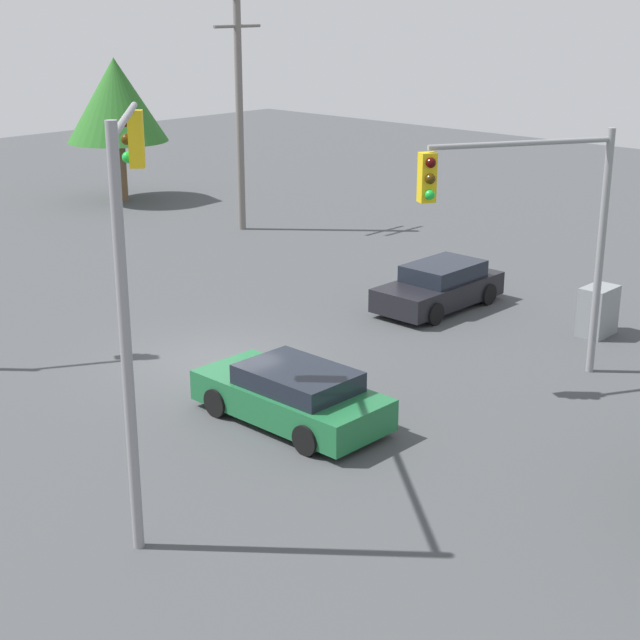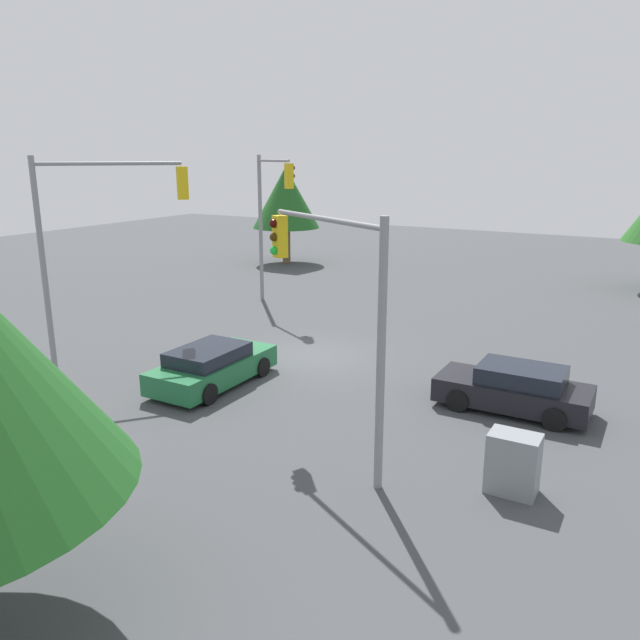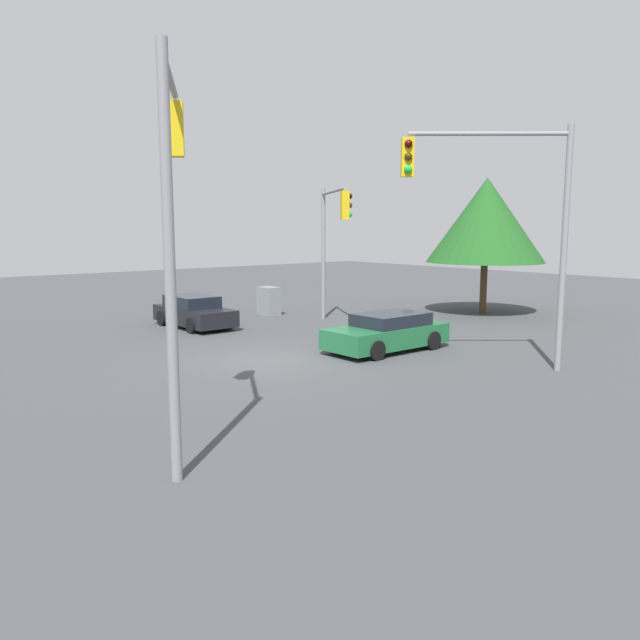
# 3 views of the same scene
# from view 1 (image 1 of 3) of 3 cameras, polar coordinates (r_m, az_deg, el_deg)

# --- Properties ---
(ground_plane) EXTENTS (80.00, 80.00, 0.00)m
(ground_plane) POSITION_cam_1_polar(r_m,az_deg,el_deg) (24.19, -6.11, -2.37)
(ground_plane) COLOR #424447
(sedan_green) EXTENTS (1.98, 4.30, 1.25)m
(sedan_green) POSITION_cam_1_polar(r_m,az_deg,el_deg) (20.45, -1.64, -4.38)
(sedan_green) COLOR #1E6638
(sedan_green) RESTS_ON ground_plane
(sedan_dark) EXTENTS (4.10, 1.87, 1.30)m
(sedan_dark) POSITION_cam_1_polar(r_m,az_deg,el_deg) (28.14, 6.97, 1.94)
(sedan_dark) COLOR black
(sedan_dark) RESTS_ON ground_plane
(traffic_signal_cross) EXTENTS (3.17, 3.68, 6.85)m
(traffic_signal_cross) POSITION_cam_1_polar(r_m,az_deg,el_deg) (16.44, -11.08, 4.65)
(traffic_signal_cross) COLOR gray
(traffic_signal_cross) RESTS_ON ground_plane
(traffic_signal_aux) EXTENTS (4.10, 2.45, 5.75)m
(traffic_signal_aux) POSITION_cam_1_polar(r_m,az_deg,el_deg) (22.20, 12.16, 6.21)
(traffic_signal_aux) COLOR gray
(traffic_signal_aux) RESTS_ON ground_plane
(utility_pole_tall) EXTENTS (2.20, 0.28, 9.07)m
(utility_pole_tall) POSITION_cam_1_polar(r_m,az_deg,el_deg) (37.10, -4.73, 12.57)
(utility_pole_tall) COLOR slate
(utility_pole_tall) RESTS_ON ground_plane
(electrical_cabinet) EXTENTS (1.03, 0.69, 1.31)m
(electrical_cabinet) POSITION_cam_1_polar(r_m,az_deg,el_deg) (26.70, 15.87, 0.51)
(electrical_cabinet) COLOR gray
(electrical_cabinet) RESTS_ON ground_plane
(tree_corner) EXTENTS (4.29, 4.29, 6.06)m
(tree_corner) POSITION_cam_1_polar(r_m,az_deg,el_deg) (43.46, -11.79, 12.39)
(tree_corner) COLOR brown
(tree_corner) RESTS_ON ground_plane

